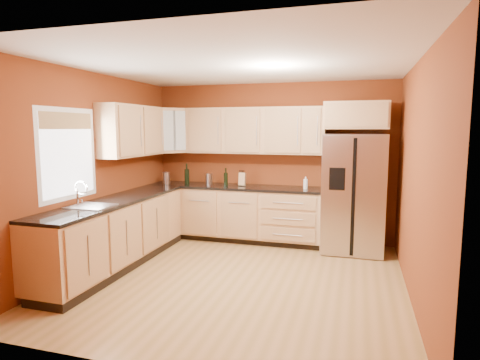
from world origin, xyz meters
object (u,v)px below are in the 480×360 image
object	(u,v)px
wine_bottle_a	(187,174)
canister_left	(209,179)
soap_dispenser	(306,183)
refrigerator	(353,193)
knife_block	(242,179)

from	to	relation	value
wine_bottle_a	canister_left	bearing A→B (deg)	10.52
wine_bottle_a	soap_dispenser	bearing A→B (deg)	0.04
refrigerator	knife_block	bearing A→B (deg)	176.01
refrigerator	knife_block	size ratio (longest dim) A/B	8.41
refrigerator	soap_dispenser	size ratio (longest dim) A/B	9.17
wine_bottle_a	knife_block	xyz separation A→B (m)	(0.96, 0.08, -0.07)
refrigerator	soap_dispenser	bearing A→B (deg)	176.75
refrigerator	wine_bottle_a	xyz separation A→B (m)	(-2.74, 0.04, 0.21)
wine_bottle_a	knife_block	world-z (taller)	wine_bottle_a
canister_left	soap_dispenser	xyz separation A→B (m)	(1.64, -0.07, 0.01)
knife_block	refrigerator	bearing A→B (deg)	-6.70
canister_left	knife_block	distance (m)	0.58
refrigerator	knife_block	world-z (taller)	refrigerator
refrigerator	wine_bottle_a	world-z (taller)	refrigerator
canister_left	refrigerator	bearing A→B (deg)	-2.65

